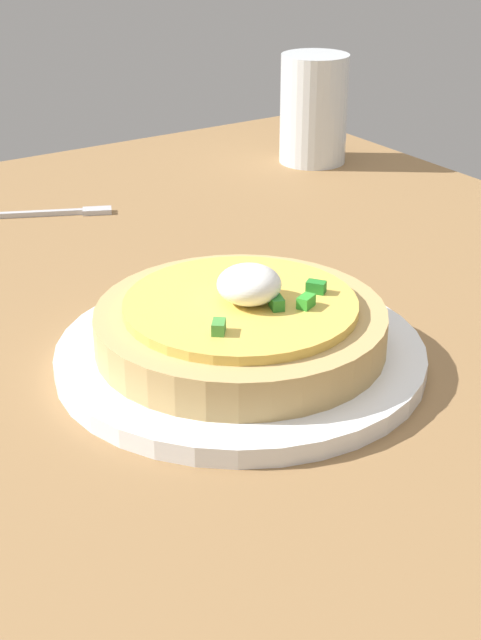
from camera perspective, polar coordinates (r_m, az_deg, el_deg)
The scene contains 5 objects.
dining_table at distance 64.83cm, azimuth 8.07°, elevation -4.75°, with size 124.80×76.24×3.09cm, color olive.
plate at distance 65.04cm, azimuth 0.00°, elevation -2.11°, with size 25.37×25.37×1.34cm, color white.
pizza at distance 63.94cm, azimuth 0.02°, elevation -0.22°, with size 19.81×19.81×6.00cm.
cup_near at distance 109.28cm, azimuth 4.43°, elevation 12.31°, with size 7.59×7.59×12.07cm.
fork at distance 94.59cm, azimuth -10.75°, elevation 6.39°, with size 5.91×11.22×0.50cm.
Camera 1 is at (41.20, -37.69, 34.49)cm, focal length 53.06 mm.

